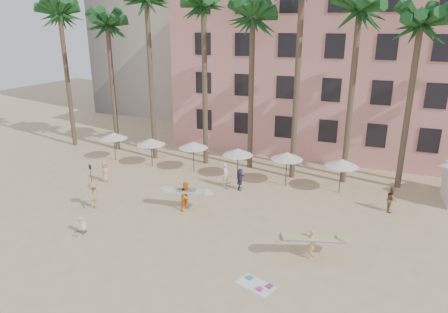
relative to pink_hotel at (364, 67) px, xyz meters
name	(u,v)px	position (x,y,z in m)	size (l,w,h in m)	color
ground	(172,260)	(-7.00, -26.00, -8.00)	(120.00, 120.00, 0.00)	#D1B789
pink_hotel	(364,67)	(0.00, 0.00, 0.00)	(35.00, 14.00, 16.00)	pink
palm_row	(270,9)	(-6.49, -11.00, 4.97)	(44.40, 5.40, 16.30)	brown
umbrella_row	(215,148)	(-10.00, -13.50, -5.67)	(22.50, 2.70, 2.73)	#332B23
beach_towel	(257,285)	(-2.17, -26.35, -7.97)	(2.03, 1.53, 0.14)	white
carrier_yellow	(312,241)	(-0.23, -22.94, -7.05)	(3.31, 2.09, 1.65)	#D5B377
carrier_white	(186,195)	(-9.09, -20.27, -6.97)	(2.93, 1.17, 1.95)	orange
beachgoers	(201,186)	(-9.08, -18.03, -7.12)	(21.75, 8.34, 1.89)	brown
paddle	(91,175)	(-16.84, -20.44, -6.59)	(0.18, 0.04, 2.23)	black
seated_man	(81,228)	(-13.41, -25.55, -7.67)	(0.42, 0.74, 0.96)	#3F3F4C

